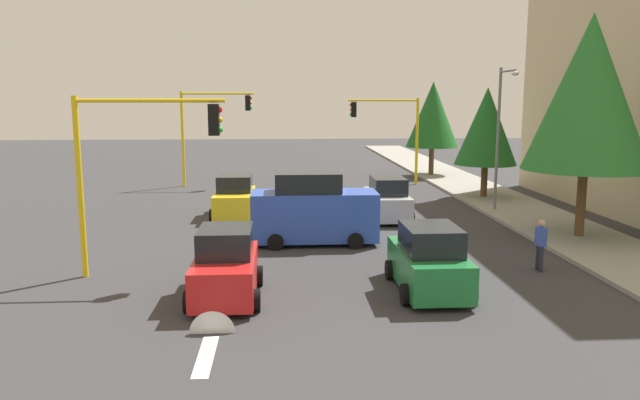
% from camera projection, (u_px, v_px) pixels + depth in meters
% --- Properties ---
extents(ground_plane, '(120.00, 120.00, 0.00)m').
position_uv_depth(ground_plane, '(313.00, 232.00, 25.45)').
color(ground_plane, '#353538').
extents(sidewalk_kerb, '(80.00, 4.00, 0.15)m').
position_uv_depth(sidewalk_kerb, '(512.00, 207.00, 31.04)').
color(sidewalk_kerb, gray).
rests_on(sidewalk_kerb, ground).
extents(lane_arrow_near, '(2.40, 1.10, 1.10)m').
position_uv_depth(lane_arrow_near, '(210.00, 342.00, 13.93)').
color(lane_arrow_near, silver).
rests_on(lane_arrow_near, ground).
extents(traffic_signal_far_left, '(0.36, 4.59, 5.58)m').
position_uv_depth(traffic_signal_far_left, '(389.00, 124.00, 38.95)').
color(traffic_signal_far_left, yellow).
rests_on(traffic_signal_far_left, ground).
extents(traffic_signal_far_right, '(0.36, 4.59, 6.00)m').
position_uv_depth(traffic_signal_far_right, '(210.00, 120.00, 38.17)').
color(traffic_signal_far_right, yellow).
rests_on(traffic_signal_far_right, ground).
extents(traffic_signal_near_right, '(0.36, 4.59, 5.62)m').
position_uv_depth(traffic_signal_near_right, '(138.00, 150.00, 18.53)').
color(traffic_signal_near_right, yellow).
rests_on(traffic_signal_near_right, ground).
extents(street_lamp_curbside, '(2.15, 0.28, 7.00)m').
position_uv_depth(street_lamp_curbside, '(501.00, 124.00, 28.88)').
color(street_lamp_curbside, slate).
rests_on(street_lamp_curbside, ground).
extents(tree_roadside_near, '(4.77, 4.77, 8.75)m').
position_uv_depth(tree_roadside_near, '(589.00, 93.00, 23.21)').
color(tree_roadside_near, brown).
rests_on(tree_roadside_near, ground).
extents(tree_roadside_mid, '(3.39, 3.39, 6.16)m').
position_uv_depth(tree_roadside_mid, '(487.00, 126.00, 33.31)').
color(tree_roadside_mid, brown).
rests_on(tree_roadside_mid, ground).
extents(tree_roadside_far, '(3.71, 3.71, 6.75)m').
position_uv_depth(tree_roadside_far, '(433.00, 115.00, 43.05)').
color(tree_roadside_far, brown).
rests_on(tree_roadside_far, ground).
extents(delivery_van_blue, '(2.22, 4.80, 2.77)m').
position_uv_depth(delivery_van_blue, '(313.00, 211.00, 23.27)').
color(delivery_van_blue, blue).
rests_on(delivery_van_blue, ground).
extents(car_yellow, '(3.85, 2.12, 1.98)m').
position_uv_depth(car_yellow, '(235.00, 198.00, 28.64)').
color(car_yellow, yellow).
rests_on(car_yellow, ground).
extents(car_green, '(3.89, 2.03, 1.98)m').
position_uv_depth(car_green, '(429.00, 261.00, 17.46)').
color(car_green, '#1E7238').
rests_on(car_green, ground).
extents(car_silver, '(4.19, 1.97, 1.98)m').
position_uv_depth(car_silver, '(387.00, 200.00, 28.12)').
color(car_silver, '#B2B5BA').
rests_on(car_silver, ground).
extents(car_red, '(3.66, 1.98, 1.98)m').
position_uv_depth(car_red, '(226.00, 267.00, 16.90)').
color(car_red, red).
rests_on(car_red, ground).
extents(pedestrian_crossing, '(0.40, 0.24, 1.70)m').
position_uv_depth(pedestrian_crossing, '(540.00, 244.00, 19.54)').
color(pedestrian_crossing, '#262638').
rests_on(pedestrian_crossing, ground).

